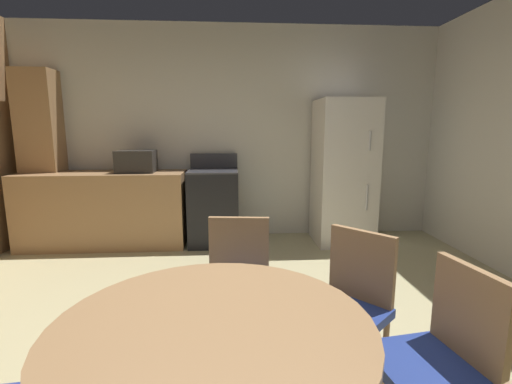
{
  "coord_description": "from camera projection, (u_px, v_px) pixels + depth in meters",
  "views": [
    {
      "loc": [
        -0.01,
        -1.87,
        1.42
      ],
      "look_at": [
        0.18,
        0.8,
        0.94
      ],
      "focal_mm": 25.13,
      "sensor_mm": 36.0,
      "label": 1
    }
  ],
  "objects": [
    {
      "name": "chair_north",
      "position": [
        238.0,
        280.0,
        2.19
      ],
      "size": [
        0.44,
        0.44,
        0.87
      ],
      "rotation": [
        0.0,
        0.0,
        4.61
      ],
      "color": "#9E754C",
      "rests_on": "ground"
    },
    {
      "name": "kitchen_counter",
      "position": [
        105.0,
        209.0,
        4.34
      ],
      "size": [
        1.93,
        0.6,
        0.9
      ],
      "primitive_type": "cube",
      "color": "#9E754C",
      "rests_on": "ground"
    },
    {
      "name": "ground_plane",
      "position": [
        235.0,
        375.0,
        2.09
      ],
      "size": [
        14.0,
        14.0,
        0.0
      ],
      "primitive_type": "plane",
      "color": "tan"
    },
    {
      "name": "oven_range",
      "position": [
        214.0,
        206.0,
        4.43
      ],
      "size": [
        0.6,
        0.6,
        1.1
      ],
      "color": "black",
      "rests_on": "ground"
    },
    {
      "name": "wall_back",
      "position": [
        232.0,
        134.0,
        4.68
      ],
      "size": [
        5.63,
        0.12,
        2.7
      ],
      "primitive_type": "cube",
      "color": "beige",
      "rests_on": "ground"
    },
    {
      "name": "refrigerator",
      "position": [
        343.0,
        173.0,
        4.41
      ],
      "size": [
        0.68,
        0.68,
        1.76
      ],
      "color": "silver",
      "rests_on": "ground"
    },
    {
      "name": "pantry_column",
      "position": [
        43.0,
        159.0,
        4.36
      ],
      "size": [
        0.44,
        0.36,
        2.1
      ],
      "primitive_type": "cube",
      "color": "#9E754C",
      "rests_on": "ground"
    },
    {
      "name": "microwave",
      "position": [
        136.0,
        161.0,
        4.27
      ],
      "size": [
        0.44,
        0.32,
        0.26
      ],
      "primitive_type": "cube",
      "color": "#2D2B28",
      "rests_on": "kitchen_counter"
    },
    {
      "name": "dining_table",
      "position": [
        214.0,
        366.0,
        1.26
      ],
      "size": [
        1.11,
        1.11,
        0.76
      ],
      "color": "#9E754C",
      "rests_on": "ground"
    },
    {
      "name": "chair_east",
      "position": [
        442.0,
        355.0,
        1.47
      ],
      "size": [
        0.45,
        0.45,
        0.87
      ],
      "rotation": [
        0.0,
        0.0,
        3.29
      ],
      "color": "#9E754C",
      "rests_on": "ground"
    },
    {
      "name": "chair_northeast",
      "position": [
        349.0,
        301.0,
        1.93
      ],
      "size": [
        0.56,
        0.56,
        0.87
      ],
      "rotation": [
        0.0,
        0.0,
        3.87
      ],
      "color": "#9E754C",
      "rests_on": "ground"
    }
  ]
}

